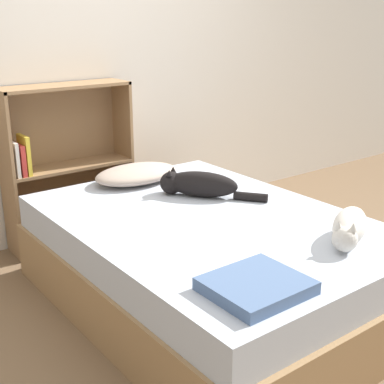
{
  "coord_description": "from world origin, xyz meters",
  "views": [
    {
      "loc": [
        -1.6,
        -1.96,
        1.47
      ],
      "look_at": [
        0.0,
        0.14,
        0.59
      ],
      "focal_mm": 50.0,
      "sensor_mm": 36.0,
      "label": 1
    }
  ],
  "objects_px": {
    "bed": "(208,262)",
    "cat_dark": "(197,184)",
    "cat_light": "(349,227)",
    "bookshelf": "(63,164)",
    "pillow": "(137,174)"
  },
  "relations": [
    {
      "from": "cat_light",
      "to": "bed",
      "type": "bearing_deg",
      "value": -91.92
    },
    {
      "from": "cat_light",
      "to": "cat_dark",
      "type": "height_order",
      "value": "cat_dark"
    },
    {
      "from": "bed",
      "to": "bookshelf",
      "type": "bearing_deg",
      "value": 100.06
    },
    {
      "from": "cat_light",
      "to": "bookshelf",
      "type": "xyz_separation_m",
      "value": [
        -0.54,
        1.86,
        -0.02
      ]
    },
    {
      "from": "bed",
      "to": "pillow",
      "type": "xyz_separation_m",
      "value": [
        0.03,
        0.75,
        0.3
      ]
    },
    {
      "from": "pillow",
      "to": "cat_light",
      "type": "relative_size",
      "value": 1.13
    },
    {
      "from": "bed",
      "to": "pillow",
      "type": "bearing_deg",
      "value": 87.58
    },
    {
      "from": "cat_dark",
      "to": "bed",
      "type": "bearing_deg",
      "value": 115.69
    },
    {
      "from": "bed",
      "to": "cat_dark",
      "type": "height_order",
      "value": "cat_dark"
    },
    {
      "from": "bed",
      "to": "cat_light",
      "type": "distance_m",
      "value": 0.76
    },
    {
      "from": "bed",
      "to": "bookshelf",
      "type": "distance_m",
      "value": 1.3
    },
    {
      "from": "pillow",
      "to": "cat_dark",
      "type": "height_order",
      "value": "cat_dark"
    },
    {
      "from": "cat_light",
      "to": "cat_dark",
      "type": "bearing_deg",
      "value": -109.6
    },
    {
      "from": "cat_dark",
      "to": "pillow",
      "type": "bearing_deg",
      "value": -20.52
    },
    {
      "from": "bed",
      "to": "cat_light",
      "type": "relative_size",
      "value": 3.99
    }
  ]
}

